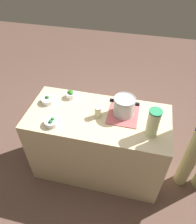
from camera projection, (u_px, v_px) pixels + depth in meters
ground_plane at (98, 166)px, 2.66m from camera, size 8.00×8.00×0.00m
counter_slab at (98, 144)px, 2.37m from camera, size 1.39×0.65×0.86m
dish_cloth at (123, 114)px, 2.09m from camera, size 0.29×0.35×0.01m
cooking_pot at (124, 106)px, 2.02m from camera, size 0.28×0.21×0.19m
lemonade_pitcher at (153, 123)px, 1.81m from camera, size 0.11×0.11×0.28m
mason_jar at (97, 112)px, 2.03m from camera, size 0.07×0.07×0.11m
broccoli_bowl_front at (70, 94)px, 2.26m from camera, size 0.10×0.10×0.08m
broccoli_bowl_center at (51, 122)px, 1.97m from camera, size 0.13×0.13×0.07m
broccoli_bowl_back at (48, 100)px, 2.21m from camera, size 0.14×0.14×0.08m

